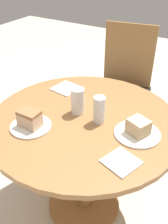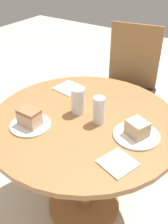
{
  "view_description": "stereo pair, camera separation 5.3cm",
  "coord_description": "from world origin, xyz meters",
  "px_view_note": "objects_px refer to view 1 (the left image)",
  "views": [
    {
      "loc": [
        0.62,
        -1.02,
        1.58
      ],
      "look_at": [
        0.0,
        0.0,
        0.79
      ],
      "focal_mm": 42.0,
      "sensor_mm": 36.0,
      "label": 1
    },
    {
      "loc": [
        0.67,
        -0.99,
        1.58
      ],
      "look_at": [
        0.0,
        0.0,
        0.79
      ],
      "focal_mm": 42.0,
      "sensor_mm": 36.0,
      "label": 2
    }
  ],
  "objects_px": {
    "plate_near": "(137,134)",
    "glass_lemonade": "(99,111)",
    "chair": "(123,84)",
    "cake_slice_far": "(30,119)",
    "glass_water": "(78,102)",
    "cake_slice_near": "(138,127)",
    "plate_far": "(31,126)"
  },
  "relations": [
    {
      "from": "plate_near",
      "to": "chair",
      "type": "bearing_deg",
      "value": 117.13
    },
    {
      "from": "chair",
      "to": "glass_lemonade",
      "type": "height_order",
      "value": "chair"
    },
    {
      "from": "plate_near",
      "to": "cake_slice_near",
      "type": "height_order",
      "value": "cake_slice_near"
    },
    {
      "from": "glass_lemonade",
      "to": "cake_slice_near",
      "type": "bearing_deg",
      "value": 0.73
    },
    {
      "from": "chair",
      "to": "plate_far",
      "type": "bearing_deg",
      "value": -102.91
    },
    {
      "from": "cake_slice_near",
      "to": "glass_water",
      "type": "relative_size",
      "value": 0.83
    },
    {
      "from": "cake_slice_near",
      "to": "glass_lemonade",
      "type": "height_order",
      "value": "glass_lemonade"
    },
    {
      "from": "cake_slice_far",
      "to": "glass_water",
      "type": "bearing_deg",
      "value": 61.29
    },
    {
      "from": "cake_slice_far",
      "to": "glass_lemonade",
      "type": "height_order",
      "value": "glass_lemonade"
    },
    {
      "from": "chair",
      "to": "glass_water",
      "type": "relative_size",
      "value": 6.67
    },
    {
      "from": "chair",
      "to": "cake_slice_far",
      "type": "height_order",
      "value": "chair"
    },
    {
      "from": "plate_far",
      "to": "cake_slice_far",
      "type": "height_order",
      "value": "cake_slice_far"
    },
    {
      "from": "cake_slice_near",
      "to": "glass_lemonade",
      "type": "relative_size",
      "value": 0.82
    },
    {
      "from": "glass_lemonade",
      "to": "glass_water",
      "type": "relative_size",
      "value": 1.01
    },
    {
      "from": "chair",
      "to": "plate_far",
      "type": "height_order",
      "value": "chair"
    },
    {
      "from": "plate_near",
      "to": "cake_slice_far",
      "type": "distance_m",
      "value": 0.56
    },
    {
      "from": "plate_near",
      "to": "glass_water",
      "type": "xyz_separation_m",
      "value": [
        -0.37,
        0.02,
        0.06
      ]
    },
    {
      "from": "glass_lemonade",
      "to": "plate_near",
      "type": "bearing_deg",
      "value": 0.73
    },
    {
      "from": "plate_near",
      "to": "glass_water",
      "type": "distance_m",
      "value": 0.37
    },
    {
      "from": "glass_water",
      "to": "glass_lemonade",
      "type": "bearing_deg",
      "value": -6.98
    },
    {
      "from": "plate_far",
      "to": "cake_slice_near",
      "type": "xyz_separation_m",
      "value": [
        0.51,
        0.23,
        0.04
      ]
    },
    {
      "from": "cake_slice_far",
      "to": "glass_lemonade",
      "type": "relative_size",
      "value": 0.75
    },
    {
      "from": "cake_slice_near",
      "to": "cake_slice_far",
      "type": "bearing_deg",
      "value": -155.18
    },
    {
      "from": "cake_slice_far",
      "to": "cake_slice_near",
      "type": "bearing_deg",
      "value": 24.82
    },
    {
      "from": "cake_slice_far",
      "to": "glass_lemonade",
      "type": "distance_m",
      "value": 0.37
    },
    {
      "from": "plate_near",
      "to": "glass_lemonade",
      "type": "relative_size",
      "value": 1.54
    },
    {
      "from": "chair",
      "to": "cake_slice_far",
      "type": "bearing_deg",
      "value": -102.91
    },
    {
      "from": "chair",
      "to": "plate_near",
      "type": "xyz_separation_m",
      "value": [
        0.45,
        -0.88,
        0.23
      ]
    },
    {
      "from": "plate_near",
      "to": "plate_far",
      "type": "relative_size",
      "value": 1.08
    },
    {
      "from": "plate_far",
      "to": "glass_water",
      "type": "xyz_separation_m",
      "value": [
        0.14,
        0.25,
        0.06
      ]
    },
    {
      "from": "glass_water",
      "to": "cake_slice_far",
      "type": "bearing_deg",
      "value": -118.71
    },
    {
      "from": "chair",
      "to": "glass_water",
      "type": "distance_m",
      "value": 0.92
    }
  ]
}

